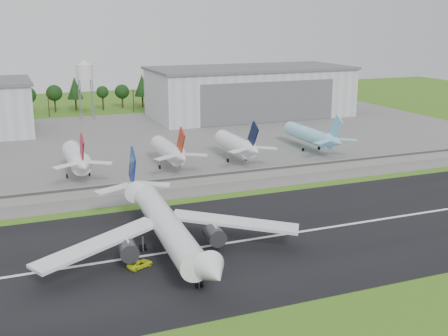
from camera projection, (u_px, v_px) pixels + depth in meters
name	position (u px, v px, depth m)	size (l,w,h in m)	color
ground	(248.00, 260.00, 116.54)	(600.00, 600.00, 0.00)	#3A6B19
runway	(229.00, 243.00, 125.50)	(320.00, 60.00, 0.10)	black
runway_centerline	(229.00, 243.00, 125.49)	(220.00, 1.00, 0.02)	white
apron	(125.00, 145.00, 224.23)	(320.00, 150.00, 0.10)	slate
blast_fence	(172.00, 183.00, 165.43)	(240.00, 0.61, 3.50)	gray
hangar_east	(250.00, 92.00, 288.24)	(102.00, 47.00, 25.20)	silver
water_tower	(84.00, 70.00, 274.50)	(8.40, 8.40, 29.40)	#99999E
utility_poles	(93.00, 114.00, 296.05)	(230.00, 3.00, 12.00)	black
treeline	(88.00, 110.00, 309.51)	(320.00, 16.00, 22.00)	black
main_airliner	(168.00, 232.00, 118.72)	(57.22, 59.20, 18.17)	white
ground_vehicle	(140.00, 264.00, 112.84)	(2.46, 5.34, 1.48)	#D7EA1B
parked_jet_red_a	(78.00, 159.00, 175.06)	(7.36, 31.29, 16.92)	white
parked_jet_red_b	(171.00, 151.00, 185.90)	(7.36, 31.29, 16.65)	white
parked_jet_navy	(239.00, 145.00, 194.72)	(7.36, 31.29, 16.80)	white
parked_jet_skyblue	(314.00, 136.00, 211.03)	(7.36, 37.29, 16.62)	#8CD6F3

